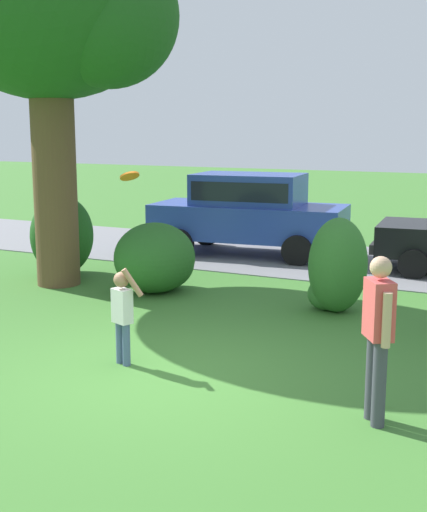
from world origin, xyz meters
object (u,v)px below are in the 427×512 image
object	(u,v)px
parked_suv	(249,210)
frisbee	(130,176)
adult_onlooker	(378,330)
child_thrower	(122,310)
oak_tree_large	(56,1)

from	to	relation	value
parked_suv	frisbee	world-z (taller)	frisbee
frisbee	adult_onlooker	world-z (taller)	frisbee
adult_onlooker	parked_suv	bearing A→B (deg)	121.25
frisbee	adult_onlooker	xyz separation A→B (m)	(3.90, -1.49, -1.33)
parked_suv	adult_onlooker	distance (m)	9.51
child_thrower	oak_tree_large	bearing A→B (deg)	136.25
child_thrower	frisbee	xyz separation A→B (m)	(-0.60, 1.15, 1.60)
oak_tree_large	adult_onlooker	size ratio (longest dim) A/B	4.30
child_thrower	adult_onlooker	size ratio (longest dim) A/B	0.74
oak_tree_large	child_thrower	bearing A→B (deg)	-43.75
child_thrower	adult_onlooker	bearing A→B (deg)	-5.91
parked_suv	child_thrower	size ratio (longest dim) A/B	3.79
oak_tree_large	adult_onlooker	xyz separation A→B (m)	(6.92, -3.81, -4.26)
oak_tree_large	parked_suv	world-z (taller)	oak_tree_large
parked_suv	frisbee	xyz separation A→B (m)	(1.04, -6.64, 1.24)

